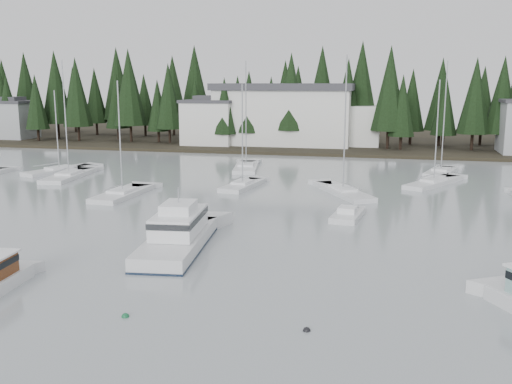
% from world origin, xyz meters
% --- Properties ---
extents(ground, '(260.00, 260.00, 0.00)m').
position_xyz_m(ground, '(0.00, 0.00, 0.00)').
color(ground, gray).
rests_on(ground, ground).
extents(far_shore_land, '(240.00, 54.00, 1.00)m').
position_xyz_m(far_shore_land, '(0.00, 97.00, 0.00)').
color(far_shore_land, black).
rests_on(far_shore_land, ground).
extents(conifer_treeline, '(200.00, 22.00, 20.00)m').
position_xyz_m(conifer_treeline, '(0.00, 86.00, 0.00)').
color(conifer_treeline, black).
rests_on(conifer_treeline, ground).
extents(house_west, '(9.54, 7.42, 8.75)m').
position_xyz_m(house_west, '(-18.00, 79.00, 4.65)').
color(house_west, silver).
rests_on(house_west, ground).
extents(house_far_west, '(8.48, 7.42, 8.25)m').
position_xyz_m(house_far_west, '(-60.00, 81.00, 4.40)').
color(house_far_west, '#999EA0').
rests_on(house_far_west, ground).
extents(harbor_inn, '(29.50, 11.50, 10.90)m').
position_xyz_m(harbor_inn, '(-2.96, 82.34, 5.78)').
color(harbor_inn, silver).
rests_on(harbor_inn, ground).
extents(cabin_cruiser_center, '(4.91, 12.00, 5.01)m').
position_xyz_m(cabin_cruiser_center, '(-0.73, 17.23, 0.75)').
color(cabin_cruiser_center, silver).
rests_on(cabin_cruiser_center, ground).
extents(sailboat_1, '(4.99, 8.52, 14.84)m').
position_xyz_m(sailboat_1, '(20.40, 56.35, 0.09)').
color(sailboat_1, silver).
rests_on(sailboat_1, ground).
extents(sailboat_2, '(7.40, 10.44, 12.47)m').
position_xyz_m(sailboat_2, '(18.95, 48.03, 0.06)').
color(sailboat_2, silver).
rests_on(sailboat_2, ground).
extents(sailboat_4, '(3.29, 9.28, 12.36)m').
position_xyz_m(sailboat_4, '(-13.11, 33.68, 0.06)').
color(sailboat_4, silver).
rests_on(sailboat_4, ground).
extents(sailboat_5, '(7.43, 10.46, 14.95)m').
position_xyz_m(sailboat_5, '(9.16, 40.08, 0.08)').
color(sailboat_5, silver).
rests_on(sailboat_5, ground).
extents(sailboat_8, '(3.72, 8.33, 12.03)m').
position_xyz_m(sailboat_8, '(-2.14, 41.26, 0.07)').
color(sailboat_8, silver).
rests_on(sailboat_8, ground).
extents(sailboat_9, '(4.62, 10.35, 14.95)m').
position_xyz_m(sailboat_9, '(-5.12, 54.80, 0.08)').
color(sailboat_9, silver).
rests_on(sailboat_9, ground).
extents(sailboat_10, '(4.01, 10.72, 14.85)m').
position_xyz_m(sailboat_10, '(-24.82, 42.91, 0.07)').
color(sailboat_10, silver).
rests_on(sailboat_10, ground).
extents(sailboat_12, '(5.97, 10.24, 11.16)m').
position_xyz_m(sailboat_12, '(-28.39, 46.51, 0.05)').
color(sailboat_12, silver).
rests_on(sailboat_12, ground).
extents(runabout_1, '(2.83, 5.38, 1.42)m').
position_xyz_m(runabout_1, '(10.42, 29.07, 0.13)').
color(runabout_1, silver).
rests_on(runabout_1, ground).
extents(mooring_buoy_green, '(0.40, 0.40, 0.40)m').
position_xyz_m(mooring_buoy_green, '(1.01, 5.13, 0.00)').
color(mooring_buoy_green, '#145933').
rests_on(mooring_buoy_green, ground).
extents(mooring_buoy_dark, '(0.38, 0.38, 0.38)m').
position_xyz_m(mooring_buoy_dark, '(10.19, 5.57, 0.00)').
color(mooring_buoy_dark, black).
rests_on(mooring_buoy_dark, ground).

